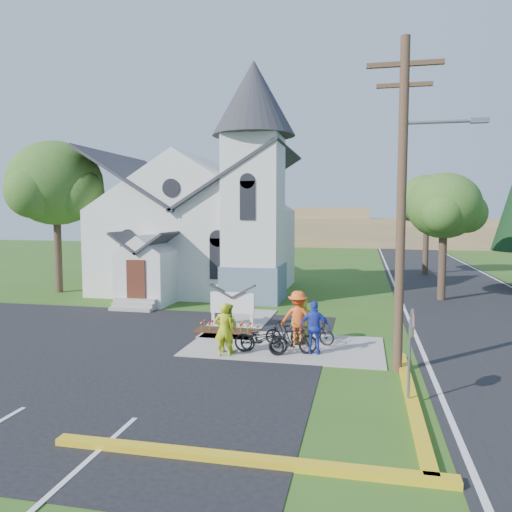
% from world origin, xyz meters
% --- Properties ---
extents(ground, '(120.00, 120.00, 0.00)m').
position_xyz_m(ground, '(0.00, 0.00, 0.00)').
color(ground, '#315919').
rests_on(ground, ground).
extents(parking_lot, '(20.00, 16.00, 0.02)m').
position_xyz_m(parking_lot, '(-7.00, -2.00, 0.01)').
color(parking_lot, black).
rests_on(parking_lot, ground).
extents(road, '(8.00, 90.00, 0.02)m').
position_xyz_m(road, '(10.00, 15.00, 0.01)').
color(road, black).
rests_on(road, ground).
extents(sidewalk, '(7.00, 4.00, 0.05)m').
position_xyz_m(sidewalk, '(1.50, 0.50, 0.03)').
color(sidewalk, gray).
rests_on(sidewalk, ground).
extents(church, '(12.35, 12.00, 13.00)m').
position_xyz_m(church, '(-5.48, 12.48, 5.25)').
color(church, silver).
rests_on(church, ground).
extents(church_sign, '(2.20, 0.40, 1.70)m').
position_xyz_m(church_sign, '(-1.20, 3.20, 1.03)').
color(church_sign, gray).
rests_on(church_sign, ground).
extents(flower_bed, '(2.60, 1.10, 0.07)m').
position_xyz_m(flower_bed, '(-1.20, 2.30, 0.04)').
color(flower_bed, '#3A1F0F').
rests_on(flower_bed, ground).
extents(utility_pole, '(3.45, 0.28, 10.00)m').
position_xyz_m(utility_pole, '(5.36, -1.50, 5.40)').
color(utility_pole, '#462E23').
rests_on(utility_pole, ground).
extents(stop_sign, '(0.11, 0.76, 2.48)m').
position_xyz_m(stop_sign, '(5.43, -4.20, 1.78)').
color(stop_sign, gray).
rests_on(stop_sign, ground).
extents(tree_lot_corner, '(5.60, 5.60, 9.15)m').
position_xyz_m(tree_lot_corner, '(-14.00, 10.00, 6.60)').
color(tree_lot_corner, '#3D2C21').
rests_on(tree_lot_corner, ground).
extents(tree_road_near, '(4.00, 4.00, 7.05)m').
position_xyz_m(tree_road_near, '(8.50, 12.00, 5.21)').
color(tree_road_near, '#3D2C21').
rests_on(tree_road_near, ground).
extents(tree_road_mid, '(4.40, 4.40, 7.80)m').
position_xyz_m(tree_road_mid, '(9.00, 24.00, 5.78)').
color(tree_road_mid, '#3D2C21').
rests_on(tree_road_mid, ground).
extents(distant_hills, '(61.00, 10.00, 5.60)m').
position_xyz_m(distant_hills, '(3.36, 56.33, 2.17)').
color(distant_hills, olive).
rests_on(distant_hills, ground).
extents(cyclist_0, '(0.75, 0.59, 1.79)m').
position_xyz_m(cyclist_0, '(-0.33, -1.15, 0.95)').
color(cyclist_0, '#CAD919').
rests_on(cyclist_0, sidewalk).
extents(bike_0, '(1.76, 0.97, 0.88)m').
position_xyz_m(bike_0, '(0.85, -0.51, 0.49)').
color(bike_0, black).
rests_on(bike_0, sidewalk).
extents(cyclist_1, '(0.99, 0.88, 1.70)m').
position_xyz_m(cyclist_1, '(-0.35, -0.65, 0.90)').
color(cyclist_1, '#94BE23').
rests_on(cyclist_1, sidewalk).
extents(bike_1, '(1.52, 0.51, 0.90)m').
position_xyz_m(bike_1, '(1.49, 0.66, 0.50)').
color(bike_1, black).
rests_on(bike_1, sidewalk).
extents(cyclist_2, '(1.07, 0.46, 1.83)m').
position_xyz_m(cyclist_2, '(2.64, -0.30, 0.96)').
color(cyclist_2, '#2539BA').
rests_on(cyclist_2, sidewalk).
extents(bike_2, '(1.89, 0.66, 0.99)m').
position_xyz_m(bike_2, '(0.82, -0.53, 0.55)').
color(bike_2, black).
rests_on(bike_2, sidewalk).
extents(cyclist_3, '(1.29, 0.76, 1.98)m').
position_xyz_m(cyclist_3, '(1.92, 0.80, 1.04)').
color(cyclist_3, '#FF5C1C').
rests_on(cyclist_3, sidewalk).
extents(bike_3, '(1.76, 1.10, 1.03)m').
position_xyz_m(bike_3, '(1.94, -0.58, 0.56)').
color(bike_3, black).
rests_on(bike_3, sidewalk).
extents(cyclist_4, '(0.93, 0.69, 1.73)m').
position_xyz_m(cyclist_4, '(2.03, 1.09, 0.91)').
color(cyclist_4, '#A3B622').
rests_on(cyclist_4, sidewalk).
extents(bike_4, '(1.76, 0.94, 0.88)m').
position_xyz_m(bike_4, '(2.43, 1.00, 0.49)').
color(bike_4, black).
rests_on(bike_4, sidewalk).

